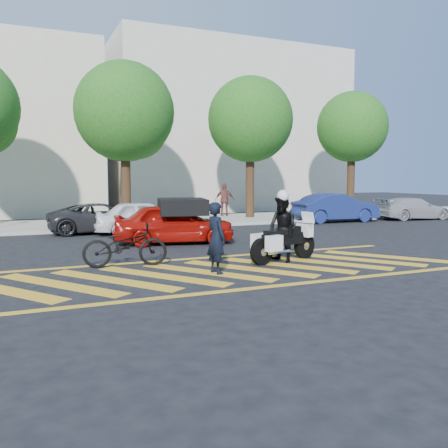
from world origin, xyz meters
name	(u,v)px	position (x,y,z in m)	size (l,w,h in m)	color
ground	(230,270)	(0.00, 0.00, 0.00)	(90.00, 90.00, 0.00)	black
sidewalk	(127,223)	(0.00, 12.00, 0.07)	(60.00, 5.00, 0.15)	#9E998E
crosswalk	(228,270)	(-0.04, 0.00, 0.00)	(12.33, 4.00, 0.01)	gold
building_right	(225,131)	(9.00, 21.00, 5.50)	(16.00, 8.00, 11.00)	beige
tree_center	(127,116)	(0.13, 12.06, 5.10)	(4.60, 4.60, 7.56)	black
tree_right	(252,123)	(6.63, 12.06, 5.05)	(4.40, 4.40, 7.41)	black
tree_far_right	(353,130)	(13.13, 12.06, 4.94)	(4.00, 4.00, 7.10)	black
officer_bike	(216,238)	(-0.44, -0.21, 0.84)	(0.61, 0.40, 1.67)	black
bicycle	(125,245)	(-2.22, 1.48, 0.55)	(0.73, 2.08, 1.09)	black
police_motorcycle	(283,241)	(1.78, 0.52, 0.56)	(2.27, 1.06, 1.03)	black
officer_moto	(282,229)	(1.76, 0.53, 0.88)	(0.86, 0.67, 1.76)	black
red_convertible	(174,223)	(0.15, 4.98, 0.69)	(1.63, 4.05, 1.38)	#9E0D07
parked_mid_left	(103,218)	(-1.55, 9.20, 0.60)	(1.98, 4.30, 1.19)	#232326
parked_mid_right	(145,217)	(-0.10, 8.03, 0.66)	(1.57, 3.90, 1.33)	white
parked_right	(336,208)	(9.90, 9.20, 0.72)	(1.52, 4.35, 1.43)	navy
parked_far_right	(413,209)	(14.56, 8.73, 0.58)	(1.63, 4.02, 1.17)	#95979C
pedestrian_right	(225,200)	(5.52, 13.05, 1.03)	(1.03, 0.43, 1.75)	brown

